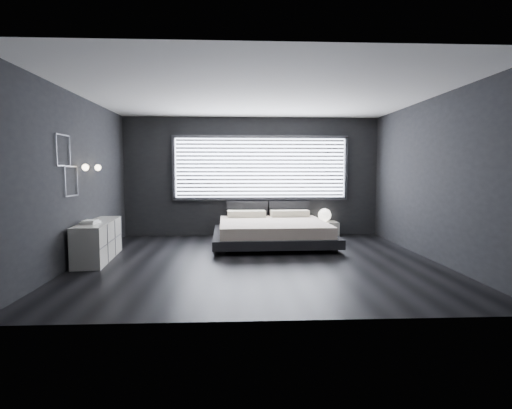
{
  "coord_description": "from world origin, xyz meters",
  "views": [
    {
      "loc": [
        -0.37,
        -6.73,
        1.55
      ],
      "look_at": [
        0.0,
        0.85,
        0.9
      ],
      "focal_mm": 28.0,
      "sensor_mm": 36.0,
      "label": 1
    }
  ],
  "objects": [
    {
      "name": "room",
      "position": [
        0.0,
        0.0,
        1.4
      ],
      "size": [
        6.04,
        6.0,
        2.8
      ],
      "color": "black",
      "rests_on": "ground"
    },
    {
      "name": "window",
      "position": [
        0.2,
        2.7,
        1.61
      ],
      "size": [
        4.14,
        0.09,
        1.52
      ],
      "color": "white",
      "rests_on": "ground"
    },
    {
      "name": "wall_art_upper",
      "position": [
        -2.98,
        -0.55,
        1.85
      ],
      "size": [
        0.01,
        0.48,
        0.48
      ],
      "color": "#47474C",
      "rests_on": "ground"
    },
    {
      "name": "sconce_near",
      "position": [
        -2.88,
        0.05,
        1.6
      ],
      "size": [
        0.18,
        0.11,
        0.11
      ],
      "color": "silver",
      "rests_on": "ground"
    },
    {
      "name": "headboard",
      "position": [
        0.38,
        2.64,
        0.57
      ],
      "size": [
        1.96,
        0.16,
        0.52
      ],
      "color": "black",
      "rests_on": "ground"
    },
    {
      "name": "book_stack",
      "position": [
        -2.8,
        -0.04,
        0.7
      ],
      "size": [
        0.27,
        0.33,
        0.06
      ],
      "color": "silver",
      "rests_on": "dresser"
    },
    {
      "name": "dresser",
      "position": [
        -2.78,
        0.26,
        0.33
      ],
      "size": [
        0.6,
        1.7,
        0.67
      ],
      "color": "silver",
      "rests_on": "ground"
    },
    {
      "name": "wall_art_lower",
      "position": [
        -2.98,
        -0.3,
        1.38
      ],
      "size": [
        0.01,
        0.48,
        0.48
      ],
      "color": "#47474C",
      "rests_on": "ground"
    },
    {
      "name": "orb_lamp",
      "position": [
        1.71,
        2.54,
        0.5
      ],
      "size": [
        0.3,
        0.3,
        0.3
      ],
      "primitive_type": "sphere",
      "color": "white",
      "rests_on": "nightstand"
    },
    {
      "name": "sconce_far",
      "position": [
        -2.88,
        0.65,
        1.6
      ],
      "size": [
        0.18,
        0.11,
        0.11
      ],
      "color": "silver",
      "rests_on": "ground"
    },
    {
      "name": "nightstand",
      "position": [
        1.69,
        2.5,
        0.17
      ],
      "size": [
        0.61,
        0.51,
        0.35
      ],
      "primitive_type": "cube",
      "rotation": [
        0.0,
        0.0,
        0.01
      ],
      "color": "silver",
      "rests_on": "ground"
    },
    {
      "name": "bed",
      "position": [
        0.38,
        1.6,
        0.29
      ],
      "size": [
        2.51,
        2.4,
        0.63
      ],
      "color": "black",
      "rests_on": "ground"
    }
  ]
}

